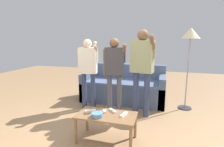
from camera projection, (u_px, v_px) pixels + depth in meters
ground_plane at (103, 132)px, 2.84m from camera, size 12.00×12.00×0.00m
couch at (124, 88)px, 4.30m from camera, size 1.94×0.86×0.86m
coffee_table at (106, 118)px, 2.56m from camera, size 0.86×0.46×0.40m
snack_bowl at (97, 115)px, 2.46m from camera, size 0.16×0.16×0.06m
game_remote_nunchuk at (104, 111)px, 2.61m from camera, size 0.06×0.09×0.05m
floor_lamp at (190, 38)px, 3.56m from camera, size 0.38×0.38×1.71m
player_left at (88, 66)px, 3.68m from camera, size 0.46×0.29×1.48m
player_center at (114, 67)px, 3.47m from camera, size 0.48×0.33×1.49m
player_right at (142, 63)px, 3.29m from camera, size 0.48×0.43×1.65m
game_remote_wand_near at (124, 114)px, 2.52m from camera, size 0.08×0.16×0.03m
game_remote_wand_far at (91, 111)px, 2.64m from camera, size 0.15×0.13×0.03m
game_remote_wand_spare at (113, 111)px, 2.65m from camera, size 0.14×0.13×0.03m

